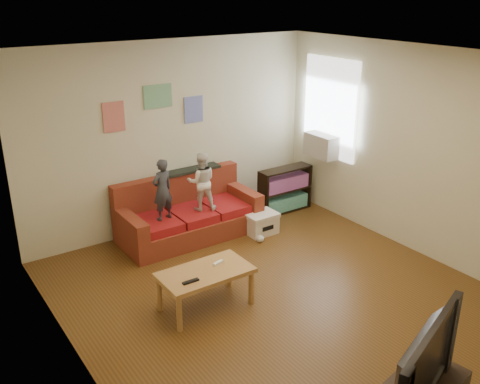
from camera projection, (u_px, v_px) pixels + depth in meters
room_shell at (283, 188)px, 5.66m from camera, size 4.52×5.02×2.72m
sofa at (188, 216)px, 7.62m from camera, size 1.98×0.91×0.87m
child_a at (162, 190)px, 7.05m from camera, size 0.34×0.26×0.84m
child_b at (202, 182)px, 7.37m from camera, size 0.49×0.45×0.83m
coffee_table at (205, 276)px, 5.84m from camera, size 1.01×0.56×0.46m
remote at (191, 281)px, 5.59m from camera, size 0.18×0.05×0.02m
game_controller at (218, 263)px, 5.96m from camera, size 0.14×0.07×0.03m
bookshelf at (285, 192)px, 8.42m from camera, size 0.89×0.27×0.71m
window at (330, 108)px, 8.00m from camera, size 0.04×1.08×1.48m
ac_unit at (322, 145)px, 8.14m from camera, size 0.28×0.55×0.35m
artwork_left at (114, 117)px, 6.98m from camera, size 0.30×0.01×0.40m
artwork_center at (158, 96)px, 7.25m from camera, size 0.42×0.01×0.32m
artwork_right at (194, 110)px, 7.63m from camera, size 0.30×0.01×0.38m
file_box at (261, 223)px, 7.70m from camera, size 0.45×0.34×0.31m
television at (412, 362)px, 3.84m from camera, size 1.17×0.54×0.68m
tissue at (260, 239)px, 7.46m from camera, size 0.13×0.13×0.11m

